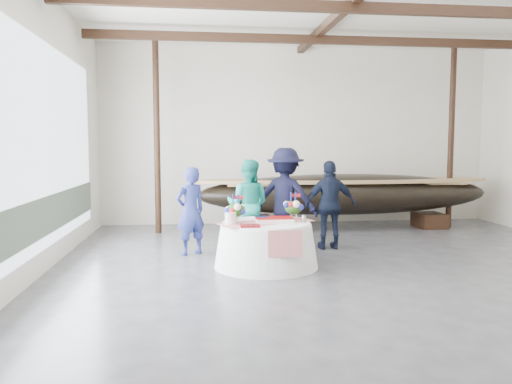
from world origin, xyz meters
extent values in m
cube|color=#3D3D42|center=(0.00, 0.00, 0.00)|extent=(10.00, 12.00, 0.01)
cube|color=silver|center=(0.00, 6.00, 2.25)|extent=(10.00, 0.02, 4.50)
cube|color=silver|center=(-5.00, 0.00, 2.25)|extent=(0.02, 12.00, 4.50)
cube|color=black|center=(0.00, 1.50, 4.25)|extent=(9.80, 0.12, 0.18)
cube|color=black|center=(0.00, 4.00, 4.25)|extent=(9.80, 0.12, 0.18)
cylinder|color=black|center=(-3.50, 4.77, 2.25)|extent=(0.14, 0.14, 4.50)
cylinder|color=black|center=(3.50, 4.77, 2.25)|extent=(0.14, 0.14, 4.50)
cube|color=silver|center=(-4.95, 1.00, 2.00)|extent=(0.02, 7.00, 3.20)
cube|color=#596654|center=(-4.94, 1.00, 0.90)|extent=(0.02, 7.00, 0.60)
cube|color=black|center=(-1.23, 4.77, 0.18)|extent=(0.62, 0.79, 0.35)
cube|color=black|center=(3.01, 4.77, 0.18)|extent=(0.62, 0.79, 0.35)
ellipsoid|color=black|center=(0.89, 4.77, 0.84)|extent=(7.06, 1.41, 0.97)
cube|color=#9E7A4C|center=(0.89, 4.77, 1.10)|extent=(5.65, 0.93, 0.05)
cone|color=white|center=(-1.50, 1.31, 0.35)|extent=(1.71, 1.71, 0.70)
cylinder|color=white|center=(-1.50, 1.31, 0.71)|extent=(1.45, 1.45, 0.04)
cube|color=red|center=(-1.50, 1.31, 0.74)|extent=(1.66, 1.14, 0.01)
cube|color=white|center=(-1.37, 1.28, 0.77)|extent=(0.60, 0.40, 0.07)
cylinder|color=white|center=(-2.09, 1.16, 0.83)|extent=(0.18, 0.18, 0.19)
cylinder|color=white|center=(-2.05, 1.63, 0.83)|extent=(0.18, 0.18, 0.18)
cube|color=maroon|center=(-1.81, 0.89, 0.75)|extent=(0.30, 0.24, 0.03)
cone|color=silver|center=(-0.89, 1.19, 0.79)|extent=(0.09, 0.09, 0.12)
imported|color=navy|center=(-2.74, 2.38, 0.80)|extent=(0.70, 0.63, 1.60)
imported|color=teal|center=(-1.65, 2.73, 0.86)|extent=(0.99, 0.86, 1.73)
imported|color=black|center=(-0.91, 2.80, 0.97)|extent=(1.44, 1.15, 1.95)
imported|color=black|center=(-0.08, 2.57, 0.85)|extent=(1.00, 0.42, 1.70)
camera|label=1|loc=(-2.62, -6.70, 1.98)|focal=35.00mm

